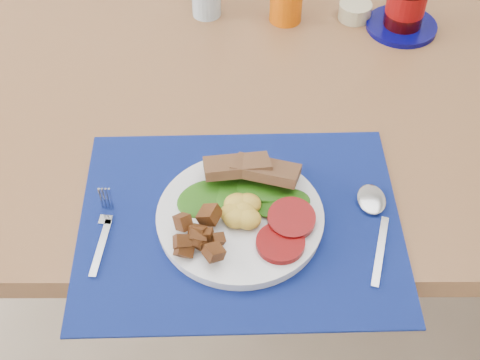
# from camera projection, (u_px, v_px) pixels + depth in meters

# --- Properties ---
(table) EXTENTS (1.40, 0.90, 0.75)m
(table) POSITION_uv_depth(u_px,v_px,m) (303.00, 113.00, 1.31)
(table) COLOR brown
(table) RESTS_ON ground
(placemat) EXTENTS (0.50, 0.39, 0.00)m
(placemat) POSITION_uv_depth(u_px,v_px,m) (240.00, 222.00, 1.02)
(placemat) COLOR #040B32
(placemat) RESTS_ON table
(breakfast_plate) EXTENTS (0.25, 0.25, 0.06)m
(breakfast_plate) POSITION_uv_depth(u_px,v_px,m) (237.00, 216.00, 1.00)
(breakfast_plate) COLOR silver
(breakfast_plate) RESTS_ON placemat
(fork) EXTENTS (0.02, 0.15, 0.00)m
(fork) POSITION_uv_depth(u_px,v_px,m) (104.00, 230.00, 1.00)
(fork) COLOR #B2B5BA
(fork) RESTS_ON placemat
(spoon) EXTENTS (0.05, 0.19, 0.01)m
(spoon) POSITION_uv_depth(u_px,v_px,m) (374.00, 215.00, 1.02)
(spoon) COLOR #B2B5BA
(spoon) RESTS_ON placemat
(juice_glass) EXTENTS (0.07, 0.07, 0.09)m
(juice_glass) POSITION_uv_depth(u_px,v_px,m) (286.00, 0.00, 1.35)
(juice_glass) COLOR #D65705
(juice_glass) RESTS_ON table
(ramekin) EXTENTS (0.07, 0.07, 0.03)m
(ramekin) POSITION_uv_depth(u_px,v_px,m) (355.00, 11.00, 1.37)
(ramekin) COLOR #BBB189
(ramekin) RESTS_ON table
(jam_on_saucer) EXTENTS (0.14, 0.14, 0.13)m
(jam_on_saucer) POSITION_uv_depth(u_px,v_px,m) (406.00, 4.00, 1.32)
(jam_on_saucer) COLOR #050553
(jam_on_saucer) RESTS_ON table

